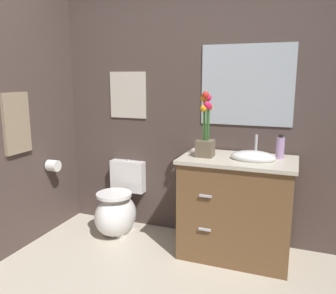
% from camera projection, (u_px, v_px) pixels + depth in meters
% --- Properties ---
extents(wall_back, '(4.25, 0.05, 2.50)m').
position_uv_depth(wall_back, '(218.00, 107.00, 3.14)').
color(wall_back, '#4C3D38').
rests_on(wall_back, ground_plane).
extents(toilet, '(0.38, 0.59, 0.69)m').
position_uv_depth(toilet, '(118.00, 209.00, 3.39)').
color(toilet, white).
rests_on(toilet, ground_plane).
extents(vanity_cabinet, '(0.94, 0.56, 1.04)m').
position_uv_depth(vanity_cabinet, '(236.00, 206.00, 2.92)').
color(vanity_cabinet, brown).
rests_on(vanity_cabinet, ground_plane).
extents(flower_vase, '(0.14, 0.14, 0.54)m').
position_uv_depth(flower_vase, '(206.00, 132.00, 2.86)').
color(flower_vase, brown).
rests_on(flower_vase, vanity_cabinet).
extents(soap_bottle, '(0.07, 0.07, 0.20)m').
position_uv_depth(soap_bottle, '(280.00, 147.00, 2.80)').
color(soap_bottle, '#B28CBF').
rests_on(soap_bottle, vanity_cabinet).
extents(wall_poster, '(0.39, 0.01, 0.45)m').
position_uv_depth(wall_poster, '(128.00, 95.00, 3.41)').
color(wall_poster, beige).
extents(wall_mirror, '(0.80, 0.01, 0.70)m').
position_uv_depth(wall_mirror, '(247.00, 85.00, 2.99)').
color(wall_mirror, '#B2BCC6').
extents(hanging_towel, '(0.03, 0.28, 0.52)m').
position_uv_depth(hanging_towel, '(17.00, 123.00, 2.93)').
color(hanging_towel, gray).
extents(toilet_paper_roll, '(0.11, 0.11, 0.11)m').
position_uv_depth(toilet_paper_roll, '(53.00, 166.00, 3.32)').
color(toilet_paper_roll, white).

